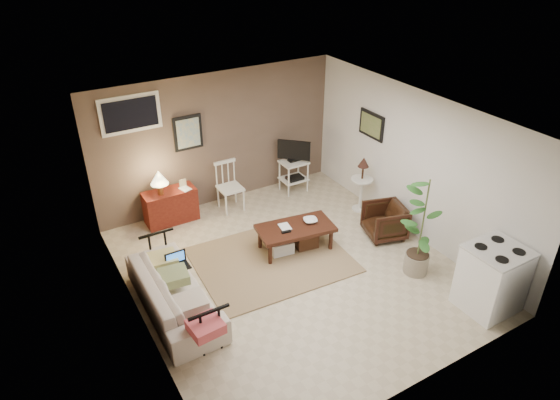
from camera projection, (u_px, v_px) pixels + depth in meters
floor at (292, 270)px, 7.50m from camera, size 5.00×5.00×0.00m
art_back at (188, 133)px, 8.38m from camera, size 0.50×0.03×0.60m
art_right at (372, 125)px, 8.50m from camera, size 0.03×0.60×0.45m
window at (130, 114)px, 7.74m from camera, size 0.96×0.03×0.60m
rug at (272, 260)px, 7.70m from camera, size 2.36×1.94×0.02m
coffee_table at (295, 236)px, 7.84m from camera, size 1.26×0.78×0.45m
sofa at (173, 287)px, 6.57m from camera, size 0.57×1.95×0.76m
sofa_pillows at (182, 290)px, 6.38m from camera, size 0.37×1.85×0.13m
sofa_end_rails at (182, 287)px, 6.64m from camera, size 0.52×1.95×0.66m
laptop at (177, 262)px, 6.85m from camera, size 0.30×0.22×0.20m
red_console at (170, 203)px, 8.51m from camera, size 0.88×0.39×1.02m
spindle_chair at (230, 188)px, 8.86m from camera, size 0.40×0.40×0.89m
tv_stand at (294, 165)px, 9.38m from camera, size 0.49×0.46×1.03m
side_table at (362, 178)px, 8.71m from camera, size 0.39×0.39×1.03m
armchair at (385, 220)px, 8.14m from camera, size 0.71×0.74×0.62m
potted_plant at (423, 224)px, 7.04m from camera, size 0.39×0.39×1.58m
stove at (492, 278)px, 6.58m from camera, size 0.73×0.68×0.95m
bowl at (311, 216)px, 7.82m from camera, size 0.22×0.12×0.22m
book_table at (280, 222)px, 7.65m from camera, size 0.16×0.04×0.22m
book_console at (181, 186)px, 8.36m from camera, size 0.15×0.06×0.20m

